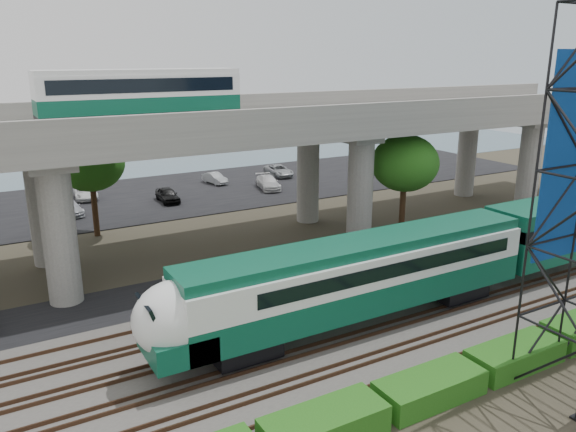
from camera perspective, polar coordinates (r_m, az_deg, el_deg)
ground at (r=26.40m, az=5.88°, el=-14.08°), size 140.00×140.00×0.00m
ballast_bed at (r=27.79m, az=3.44°, el=-12.14°), size 90.00×12.00×0.20m
service_road at (r=34.54m, az=-4.33°, el=-6.43°), size 90.00×5.00×0.08m
parking_lot at (r=55.71m, az=-14.84°, el=1.82°), size 90.00×18.00×0.08m
harbor_water at (r=76.78m, az=-19.23°, el=5.24°), size 140.00×40.00×0.03m
rail_tracks at (r=27.70m, az=3.45°, el=-11.82°), size 90.00×9.52×0.16m
commuter_train at (r=29.10m, az=10.90°, el=-5.06°), size 29.30×3.06×4.30m
overpass at (r=37.21m, az=-8.71°, el=8.14°), size 80.00×12.00×12.40m
hedge_strip at (r=23.90m, az=14.23°, el=-16.47°), size 34.60×1.80×1.20m
trees at (r=36.51m, az=-15.03°, el=3.41°), size 40.94×16.94×7.69m
parked_cars at (r=55.23m, az=-13.78°, el=2.48°), size 34.54×9.68×1.32m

